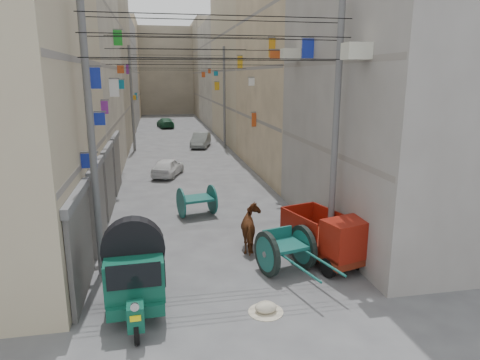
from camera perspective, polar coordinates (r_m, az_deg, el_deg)
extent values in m
cube|color=gray|center=(14.74, -19.91, 2.95)|extent=(0.25, 9.80, 0.18)
cube|color=gray|center=(14.53, -20.89, 14.65)|extent=(0.25, 9.80, 0.18)
cube|color=#BDB5A2|center=(26.09, -25.44, 12.97)|extent=(8.00, 12.00, 12.00)
cube|color=gray|center=(25.57, -16.29, 7.44)|extent=(0.25, 11.76, 0.18)
cube|color=gray|center=(25.45, -16.75, 14.16)|extent=(0.25, 11.76, 0.18)
cube|color=gray|center=(25.68, -17.24, 20.85)|extent=(0.25, 11.76, 0.18)
cube|color=tan|center=(38.86, -20.89, 14.68)|extent=(8.00, 14.00, 14.00)
cube|color=gray|center=(38.49, -14.64, 9.46)|extent=(0.25, 13.72, 0.18)
cube|color=gray|center=(38.41, -14.91, 13.92)|extent=(0.25, 13.72, 0.18)
cube|color=gray|center=(38.56, -15.20, 18.38)|extent=(0.25, 13.72, 0.18)
cube|color=gray|center=(52.70, -18.25, 13.19)|extent=(8.00, 14.00, 11.80)
cube|color=gray|center=(52.45, -13.76, 10.52)|extent=(0.25, 13.72, 0.18)
cube|color=gray|center=(52.39, -13.95, 13.79)|extent=(0.25, 13.72, 0.18)
cube|color=gray|center=(52.50, -14.14, 17.06)|extent=(0.25, 13.72, 0.18)
cube|color=#C9B18B|center=(65.64, -16.94, 13.99)|extent=(8.00, 12.00, 13.50)
cube|color=gray|center=(65.43, -13.28, 11.09)|extent=(0.25, 11.76, 0.18)
cube|color=gray|center=(65.38, -13.42, 13.72)|extent=(0.25, 11.76, 0.18)
cube|color=gray|center=(65.47, -13.57, 16.34)|extent=(0.25, 11.76, 0.18)
cube|color=gray|center=(17.38, 24.21, 15.05)|extent=(8.00, 10.00, 13.00)
cube|color=gray|center=(15.72, 11.31, 4.13)|extent=(0.25, 9.80, 0.18)
cube|color=gray|center=(15.52, 11.85, 15.11)|extent=(0.25, 9.80, 0.18)
cube|color=#C9B18B|center=(27.17, 10.46, 14.01)|extent=(8.00, 12.00, 12.00)
cube|color=gray|center=(26.14, 2.16, 8.10)|extent=(0.25, 11.76, 0.18)
cube|color=gray|center=(26.02, 2.22, 14.69)|extent=(0.25, 11.76, 0.18)
cube|color=gray|center=(26.25, 2.29, 21.25)|extent=(0.25, 11.76, 0.18)
cube|color=tan|center=(39.59, 3.46, 15.48)|extent=(8.00, 14.00, 14.00)
cube|color=gray|center=(38.87, -2.25, 9.92)|extent=(0.25, 13.72, 0.18)
cube|color=gray|center=(38.79, -2.29, 14.35)|extent=(0.25, 13.72, 0.18)
cube|color=gray|center=(38.95, -2.34, 18.76)|extent=(0.25, 13.72, 0.18)
cube|color=#BDB5A2|center=(53.25, -0.41, 13.85)|extent=(8.00, 14.00, 11.80)
cube|color=gray|center=(52.73, -4.63, 10.87)|extent=(0.25, 13.72, 0.18)
cube|color=gray|center=(52.67, -4.69, 14.13)|extent=(0.25, 13.72, 0.18)
cube|color=gray|center=(52.79, -4.76, 17.39)|extent=(0.25, 13.72, 0.18)
cube|color=tan|center=(66.08, -2.55, 14.54)|extent=(8.00, 12.00, 13.50)
cube|color=gray|center=(65.65, -5.94, 11.39)|extent=(0.25, 11.76, 0.18)
cube|color=gray|center=(65.61, -6.00, 14.00)|extent=(0.25, 11.76, 0.18)
cube|color=gray|center=(65.70, -6.07, 16.62)|extent=(0.25, 11.76, 0.18)
cube|color=tan|center=(72.36, -9.87, 14.08)|extent=(22.00, 10.00, 13.00)
cube|color=#45454A|center=(12.17, -20.45, -8.60)|extent=(0.12, 3.00, 2.60)
cube|color=#5E5E60|center=(11.72, -20.94, -2.00)|extent=(0.18, 3.20, 0.25)
cube|color=#45454A|center=(15.63, -18.35, -3.53)|extent=(0.12, 3.00, 2.60)
cube|color=#5E5E60|center=(15.28, -18.68, 1.68)|extent=(0.18, 3.20, 0.25)
cube|color=#45454A|center=(19.18, -17.04, -0.31)|extent=(0.12, 3.00, 2.60)
cube|color=#5E5E60|center=(18.89, -17.28, 3.97)|extent=(0.18, 3.20, 0.25)
cube|color=#45454A|center=(22.87, -16.11, 1.95)|extent=(0.12, 3.00, 2.60)
cube|color=#5E5E60|center=(22.63, -16.30, 5.55)|extent=(0.18, 3.20, 0.25)
cube|color=#0D7498|center=(41.00, -3.23, 13.99)|extent=(0.38, 0.08, 0.41)
cube|color=#0D7498|center=(48.04, -13.70, 10.77)|extent=(0.27, 0.08, 0.71)
cube|color=#182CA9|center=(13.14, -19.49, 2.43)|extent=(0.44, 0.08, 0.42)
cube|color=white|center=(22.23, -16.44, 11.68)|extent=(0.45, 0.08, 0.84)
cube|color=#BE4819|center=(51.52, -4.91, 13.82)|extent=(0.41, 0.08, 0.59)
cube|color=#182CA9|center=(16.30, -18.21, 7.74)|extent=(0.38, 0.08, 0.44)
cube|color=gold|center=(40.28, -3.10, 12.40)|extent=(0.43, 0.08, 0.72)
cube|color=#BE4819|center=(46.30, -4.11, 14.27)|extent=(0.28, 0.08, 0.44)
cube|color=#1B9624|center=(26.50, -15.98, 17.76)|extent=(0.48, 0.08, 0.84)
cube|color=orange|center=(44.50, -13.87, 10.62)|extent=(0.31, 0.08, 0.44)
cube|color=white|center=(25.98, 1.54, 12.96)|extent=(0.35, 0.08, 0.45)
cube|color=gold|center=(29.54, -0.01, 15.44)|extent=(0.34, 0.08, 0.79)
cube|color=#802790|center=(18.51, -17.60, 9.21)|extent=(0.28, 0.08, 0.52)
cube|color=#802790|center=(36.02, -14.73, 14.08)|extent=(0.28, 0.08, 0.74)
cube|color=#BE4819|center=(25.61, 1.86, 8.04)|extent=(0.26, 0.08, 0.80)
cube|color=white|center=(16.71, 9.10, 16.79)|extent=(0.34, 0.08, 0.55)
cube|color=#182CA9|center=(15.02, -18.99, 12.73)|extent=(0.47, 0.08, 0.67)
cube|color=#BE4819|center=(27.56, -15.64, 14.02)|extent=(0.40, 0.08, 0.47)
cube|color=#0D7498|center=(28.08, -15.52, 12.19)|extent=(0.32, 0.08, 0.55)
cube|color=#BE4819|center=(20.86, 4.67, 16.36)|extent=(0.47, 0.08, 0.35)
cube|color=orange|center=(21.70, 4.28, 17.17)|extent=(0.32, 0.08, 0.89)
cube|color=#182CA9|center=(16.62, 9.03, 16.94)|extent=(0.44, 0.08, 0.69)
cube|color=white|center=(12.84, -20.87, 0.46)|extent=(0.10, 3.20, 0.80)
cube|color=gold|center=(21.63, -17.00, 5.82)|extent=(0.10, 3.20, 0.80)
cube|color=#802790|center=(33.53, -15.00, 8.53)|extent=(0.10, 3.20, 0.80)
cube|color=#0D7498|center=(45.48, -14.04, 9.82)|extent=(0.10, 3.20, 0.80)
cube|color=orange|center=(13.93, 14.13, 1.93)|extent=(0.10, 3.20, 0.80)
cube|color=gold|center=(22.30, 4.35, 6.59)|extent=(0.10, 3.20, 0.80)
cube|color=#1B9624|center=(33.96, -1.04, 9.05)|extent=(0.10, 3.20, 0.80)
cube|color=#182CA9|center=(45.80, -3.69, 10.22)|extent=(0.10, 3.20, 0.80)
cube|color=beige|center=(12.60, 15.28, 16.24)|extent=(0.70, 0.55, 0.45)
cube|color=beige|center=(18.19, 6.71, 16.31)|extent=(0.70, 0.55, 0.45)
cylinder|color=#5E5E60|center=(12.59, -19.18, 5.00)|extent=(0.20, 0.20, 8.00)
cylinder|color=#5E5E60|center=(13.58, 12.60, 6.01)|extent=(0.20, 0.20, 8.00)
cylinder|color=#5E5E60|center=(34.43, -14.22, 10.37)|extent=(0.20, 0.20, 8.00)
cylinder|color=#5E5E60|center=(34.80, -2.10, 10.81)|extent=(0.20, 0.20, 8.00)
cylinder|color=black|center=(11.98, -2.44, 15.89)|extent=(7.40, 0.02, 0.02)
cylinder|color=black|center=(12.02, -2.48, 18.75)|extent=(7.40, 0.02, 0.02)
cylinder|color=black|center=(12.08, -2.50, 21.11)|extent=(7.40, 0.02, 0.02)
cylinder|color=black|center=(12.97, -3.13, 15.71)|extent=(7.40, 0.02, 0.02)
cylinder|color=black|center=(13.01, -3.17, 18.35)|extent=(7.40, 0.02, 0.02)
cylinder|color=black|center=(13.06, -3.20, 20.54)|extent=(7.40, 0.02, 0.02)
cylinder|color=black|center=(18.43, -5.58, 15.06)|extent=(7.40, 0.02, 0.02)
cylinder|color=black|center=(18.46, -5.63, 16.92)|extent=(7.40, 0.02, 0.02)
cylinder|color=black|center=(18.49, -5.67, 18.47)|extent=(7.40, 0.02, 0.02)
cylinder|color=black|center=(26.40, -7.33, 14.57)|extent=(7.40, 0.02, 0.02)
cylinder|color=black|center=(26.42, -7.37, 15.87)|extent=(7.40, 0.02, 0.02)
cylinder|color=black|center=(26.45, -7.40, 16.96)|extent=(7.40, 0.02, 0.02)
cylinder|color=black|center=(34.39, -8.26, 14.31)|extent=(7.40, 0.02, 0.02)
cylinder|color=black|center=(34.40, -8.29, 15.31)|extent=(7.40, 0.02, 0.02)
cylinder|color=black|center=(34.42, -8.32, 16.14)|extent=(7.40, 0.02, 0.02)
cylinder|color=black|center=(10.19, -13.62, -19.03)|extent=(0.15, 0.59, 0.59)
cylinder|color=black|center=(11.95, -16.46, -14.01)|extent=(0.15, 0.59, 0.59)
cylinder|color=black|center=(11.92, -10.76, -13.74)|extent=(0.15, 0.59, 0.59)
cube|color=#0D4B38|center=(11.27, -13.68, -14.41)|extent=(1.39, 2.04, 0.29)
cube|color=#0D4B38|center=(10.06, -13.74, -17.26)|extent=(0.39, 0.49, 0.58)
cylinder|color=silver|center=(9.66, -13.87, -16.11)|extent=(0.19, 0.06, 0.19)
cube|color=yellow|center=(9.78, -13.78, -17.51)|extent=(0.23, 0.04, 0.13)
cube|color=#0D4B38|center=(11.05, -13.85, -11.54)|extent=(1.43, 1.84, 1.00)
cube|color=black|center=(10.11, -13.97, -12.36)|extent=(1.21, 0.11, 0.58)
cube|color=black|center=(11.05, -17.55, -11.20)|extent=(0.09, 1.26, 0.68)
cube|color=black|center=(11.01, -10.21, -10.84)|extent=(0.09, 1.26, 0.68)
cube|color=silver|center=(10.45, -13.71, -16.33)|extent=(1.31, 0.10, 0.06)
cylinder|color=black|center=(12.72, 3.62, -9.81)|extent=(0.49, 1.34, 1.34)
cylinder|color=#125049|center=(12.72, 3.62, -9.81)|extent=(0.43, 1.05, 1.05)
cylinder|color=#5E5E60|center=(12.72, 3.62, -9.81)|extent=(0.25, 0.22, 0.17)
cylinder|color=black|center=(13.33, 8.35, -8.80)|extent=(0.49, 1.34, 1.34)
cylinder|color=#125049|center=(13.33, 8.35, -8.80)|extent=(0.43, 1.05, 1.05)
cylinder|color=#5E5E60|center=(13.33, 8.35, -8.80)|extent=(0.25, 0.22, 0.17)
cylinder|color=#5E5E60|center=(13.01, 6.04, -9.30)|extent=(1.27, 0.41, 0.08)
cube|color=#125049|center=(12.95, 6.06, -8.60)|extent=(1.25, 1.28, 0.10)
cube|color=#125049|center=(13.25, 4.98, -7.06)|extent=(0.99, 0.33, 0.34)
cylinder|color=#125049|center=(11.86, 7.56, -11.20)|extent=(0.63, 2.15, 0.07)
cylinder|color=#125049|center=(12.27, 10.61, -10.45)|extent=(0.63, 2.15, 0.07)
cylinder|color=black|center=(12.99, 11.68, -11.40)|extent=(0.32, 0.61, 0.59)
cylinder|color=black|center=(14.41, 6.73, -8.60)|extent=(0.32, 0.61, 0.59)
cylinder|color=black|center=(13.70, 15.51, -10.26)|extent=(0.32, 0.61, 0.59)
cylinder|color=black|center=(15.06, 10.41, -7.75)|extent=(0.32, 0.61, 0.59)
cube|color=#631C0E|center=(13.94, 11.03, -8.70)|extent=(2.08, 3.18, 0.31)
cube|color=maroon|center=(12.99, 13.98, -7.59)|extent=(1.50, 1.26, 1.11)
cube|color=black|center=(12.67, 15.26, -7.79)|extent=(1.12, 0.38, 0.49)
cube|color=#631C0E|center=(14.21, 9.84, -7.16)|extent=(1.84, 2.26, 0.11)
cube|color=maroon|center=(13.71, 7.73, -6.16)|extent=(0.61, 1.89, 0.76)
cube|color=maroon|center=(14.46, 11.96, -5.27)|extent=(0.61, 1.89, 0.76)
cube|color=maroon|center=(14.81, 7.65, -4.64)|extent=(1.30, 0.43, 0.76)
cylinder|color=#125049|center=(17.86, -7.86, -3.07)|extent=(0.35, 1.25, 1.26)
cylinder|color=#125049|center=(18.25, -3.75, -2.59)|extent=(0.35, 1.25, 1.26)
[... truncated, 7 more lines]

